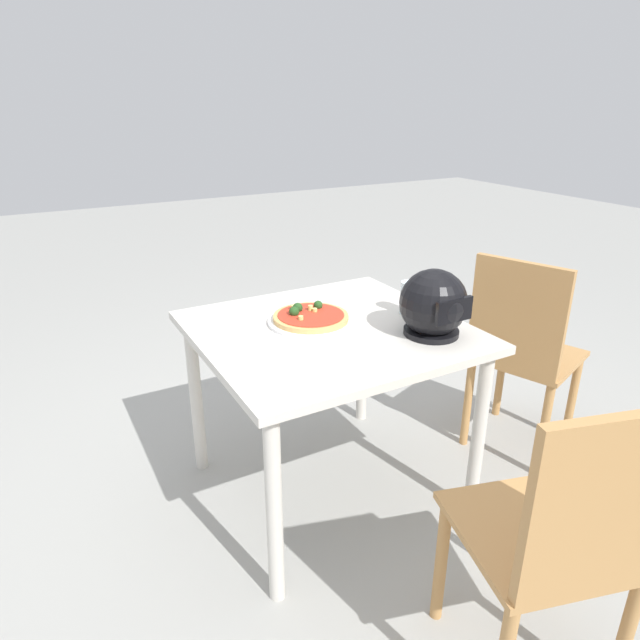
{
  "coord_description": "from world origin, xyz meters",
  "views": [
    {
      "loc": [
        0.92,
        1.6,
        1.48
      ],
      "look_at": [
        0.02,
        -0.04,
        0.73
      ],
      "focal_mm": 31.1,
      "sensor_mm": 36.0,
      "label": 1
    }
  ],
  "objects_px": {
    "dining_table": "(329,350)",
    "motorcycle_helmet": "(433,304)",
    "drinking_glass": "(409,298)",
    "chair_far": "(564,537)",
    "chair_side": "(521,348)",
    "pizza": "(310,316)"
  },
  "relations": [
    {
      "from": "dining_table",
      "to": "motorcycle_helmet",
      "type": "bearing_deg",
      "value": 141.23
    },
    {
      "from": "drinking_glass",
      "to": "chair_far",
      "type": "bearing_deg",
      "value": 75.05
    },
    {
      "from": "dining_table",
      "to": "drinking_glass",
      "type": "bearing_deg",
      "value": 176.38
    },
    {
      "from": "dining_table",
      "to": "chair_side",
      "type": "relative_size",
      "value": 1.04
    },
    {
      "from": "motorcycle_helmet",
      "to": "drinking_glass",
      "type": "relative_size",
      "value": 1.86
    },
    {
      "from": "dining_table",
      "to": "pizza",
      "type": "bearing_deg",
      "value": -64.52
    },
    {
      "from": "chair_side",
      "to": "chair_far",
      "type": "relative_size",
      "value": 1.0
    },
    {
      "from": "motorcycle_helmet",
      "to": "drinking_glass",
      "type": "height_order",
      "value": "motorcycle_helmet"
    },
    {
      "from": "dining_table",
      "to": "chair_side",
      "type": "bearing_deg",
      "value": 168.8
    },
    {
      "from": "dining_table",
      "to": "drinking_glass",
      "type": "xyz_separation_m",
      "value": [
        -0.34,
        0.02,
        0.15
      ]
    },
    {
      "from": "motorcycle_helmet",
      "to": "drinking_glass",
      "type": "bearing_deg",
      "value": -105.38
    },
    {
      "from": "dining_table",
      "to": "pizza",
      "type": "xyz_separation_m",
      "value": [
        0.04,
        -0.08,
        0.11
      ]
    },
    {
      "from": "chair_far",
      "to": "chair_side",
      "type": "bearing_deg",
      "value": -132.58
    },
    {
      "from": "motorcycle_helmet",
      "to": "drinking_glass",
      "type": "xyz_separation_m",
      "value": [
        -0.06,
        -0.21,
        -0.05
      ]
    },
    {
      "from": "pizza",
      "to": "motorcycle_helmet",
      "type": "distance_m",
      "value": 0.45
    },
    {
      "from": "pizza",
      "to": "chair_far",
      "type": "bearing_deg",
      "value": 96.45
    },
    {
      "from": "motorcycle_helmet",
      "to": "drinking_glass",
      "type": "distance_m",
      "value": 0.22
    },
    {
      "from": "chair_side",
      "to": "drinking_glass",
      "type": "bearing_deg",
      "value": -16.19
    },
    {
      "from": "dining_table",
      "to": "chair_side",
      "type": "height_order",
      "value": "chair_side"
    },
    {
      "from": "motorcycle_helmet",
      "to": "chair_side",
      "type": "distance_m",
      "value": 0.64
    },
    {
      "from": "drinking_glass",
      "to": "chair_far",
      "type": "relative_size",
      "value": 0.14
    },
    {
      "from": "drinking_glass",
      "to": "chair_side",
      "type": "distance_m",
      "value": 0.58
    }
  ]
}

